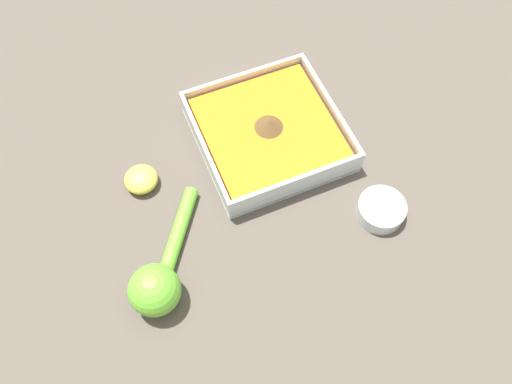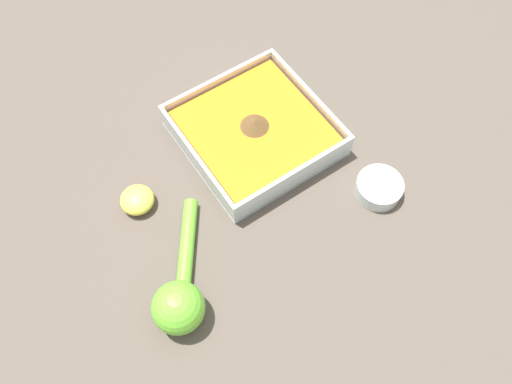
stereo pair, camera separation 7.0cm
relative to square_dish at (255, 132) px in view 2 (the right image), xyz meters
name	(u,v)px [view 2 (the right image)]	position (x,y,z in m)	size (l,w,h in m)	color
ground_plane	(258,156)	(-0.01, -0.03, -0.02)	(4.00, 4.00, 0.00)	brown
square_dish	(255,132)	(0.00, 0.00, 0.00)	(0.22, 0.22, 0.05)	silver
spice_bowl	(379,188)	(0.10, -0.19, -0.01)	(0.07, 0.07, 0.03)	silver
lemon_squeezer	(180,298)	(-0.23, -0.17, 0.01)	(0.14, 0.18, 0.07)	#6BC633
lemon_half	(137,200)	(-0.21, 0.00, 0.00)	(0.05, 0.05, 0.03)	#EFDB4C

